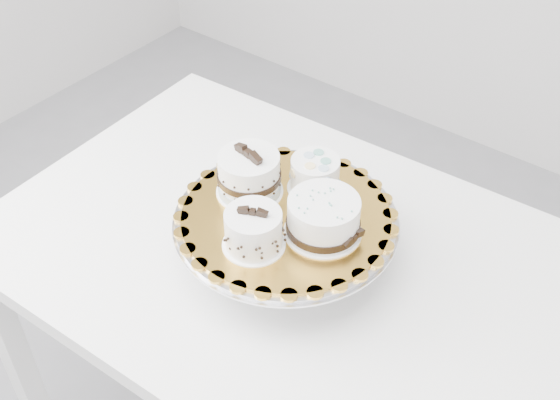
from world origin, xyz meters
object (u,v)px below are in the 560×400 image
Objects in this scene: cake_dots at (315,174)px; cake_ribbon at (324,218)px; table at (291,281)px; cake_swirl at (253,231)px; cake_stand at (286,231)px; cake_board at (286,215)px; cake_banded at (249,176)px.

cake_dots is 0.81× the size of cake_ribbon.
cake_swirl is at bearing -87.95° from table.
cake_stand is at bearing -110.16° from cake_dots.
cake_swirl is at bearing -88.01° from cake_board.
cake_stand is 2.84× the size of cake_ribbon.
cake_swirl is 0.89× the size of cake_ribbon.
cake_board is (0.00, 0.00, 0.04)m from cake_stand.
table is at bearing 70.21° from cake_swirl.
cake_board is 2.61× the size of cake_ribbon.
table is 0.25m from cake_ribbon.
table is 0.20m from cake_board.
cake_board is at bearing 4.97° from cake_banded.
cake_banded is 0.12m from cake_dots.
cake_dots is at bearing 90.83° from cake_board.
cake_swirl is 0.18m from cake_dots.
cake_swirl reaches higher than table.
cake_stand is at bearing 0.00° from cake_board.
cake_swirl is at bearing -109.56° from cake_dots.
cake_ribbon reaches higher than cake_board.
cake_stand is 3.52× the size of cake_dots.
cake_ribbon is (0.08, 0.00, 0.07)m from cake_stand.
cake_board is at bearing -79.27° from table.
cake_board reaches higher than table.
table is 10.32× the size of cake_dots.
cake_swirl is (0.00, -0.09, 0.07)m from cake_stand.
cake_dots reaches higher than cake_board.
cake_swirl is 0.14m from cake_banded.
cake_board is at bearing 67.86° from cake_swirl.
cake_stand reaches higher than table.
cake_stand is at bearing -79.27° from table.
table is 0.26m from cake_swirl.
cake_dots is 0.12m from cake_ribbon.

